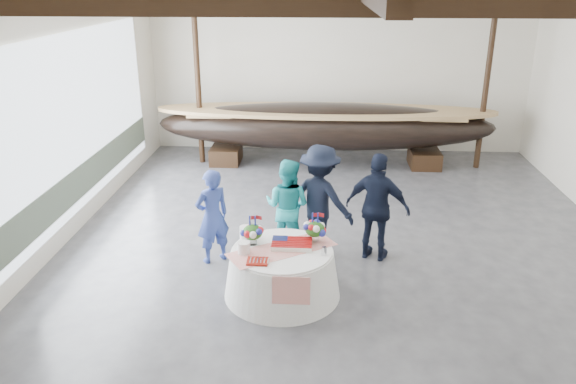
{
  "coord_description": "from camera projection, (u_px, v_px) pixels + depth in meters",
  "views": [
    {
      "loc": [
        -0.41,
        -9.1,
        4.54
      ],
      "look_at": [
        -0.96,
        -0.31,
        1.12
      ],
      "focal_mm": 35.0,
      "sensor_mm": 36.0,
      "label": 1
    }
  ],
  "objects": [
    {
      "name": "pavilion_structure",
      "position": [
        349.0,
        9.0,
        9.38
      ],
      "size": [
        9.8,
        11.76,
        4.5
      ],
      "color": "black",
      "rests_on": "ground"
    },
    {
      "name": "open_bay",
      "position": [
        83.0,
        128.0,
        10.65
      ],
      "size": [
        0.03,
        7.0,
        3.2
      ],
      "color": "silver",
      "rests_on": "ground"
    },
    {
      "name": "tabletop_items",
      "position": [
        280.0,
        235.0,
        8.38
      ],
      "size": [
        1.66,
        1.34,
        0.4
      ],
      "color": "red",
      "rests_on": "banquet_table"
    },
    {
      "name": "guest_man_left",
      "position": [
        320.0,
        199.0,
        9.59
      ],
      "size": [
        1.42,
        1.21,
        1.91
      ],
      "primitive_type": "imported",
      "rotation": [
        0.0,
        0.0,
        2.65
      ],
      "color": "black",
      "rests_on": "ground"
    },
    {
      "name": "wall_left",
      "position": [
        53.0,
        119.0,
        9.56
      ],
      "size": [
        0.02,
        12.0,
        4.5
      ],
      "primitive_type": "cube",
      "color": "silver",
      "rests_on": "ground"
    },
    {
      "name": "floor",
      "position": [
        342.0,
        245.0,
        10.09
      ],
      "size": [
        10.0,
        12.0,
        0.01
      ],
      "primitive_type": "cube",
      "color": "#3D3D42",
      "rests_on": "ground"
    },
    {
      "name": "guest_woman_teal",
      "position": [
        287.0,
        206.0,
        9.6
      ],
      "size": [
        0.98,
        0.87,
        1.68
      ],
      "primitive_type": "imported",
      "rotation": [
        0.0,
        0.0,
        2.8
      ],
      "color": "teal",
      "rests_on": "ground"
    },
    {
      "name": "wall_front",
      "position": [
        379.0,
        347.0,
        3.69
      ],
      "size": [
        10.0,
        0.02,
        4.5
      ],
      "primitive_type": "cube",
      "color": "silver",
      "rests_on": "ground"
    },
    {
      "name": "longboat_display",
      "position": [
        325.0,
        126.0,
        14.05
      ],
      "size": [
        8.44,
        1.69,
        1.58
      ],
      "color": "black",
      "rests_on": "ground"
    },
    {
      "name": "guest_man_right",
      "position": [
        377.0,
        207.0,
        9.31
      ],
      "size": [
        1.18,
        0.83,
        1.87
      ],
      "primitive_type": "imported",
      "rotation": [
        0.0,
        0.0,
        2.76
      ],
      "color": "black",
      "rests_on": "ground"
    },
    {
      "name": "banquet_table",
      "position": [
        282.0,
        272.0,
        8.42
      ],
      "size": [
        1.75,
        1.75,
        0.75
      ],
      "color": "silver",
      "rests_on": "ground"
    },
    {
      "name": "wall_back",
      "position": [
        339.0,
        68.0,
        14.86
      ],
      "size": [
        10.0,
        0.02,
        4.5
      ],
      "primitive_type": "cube",
      "color": "silver",
      "rests_on": "ground"
    },
    {
      "name": "guest_woman_blue",
      "position": [
        212.0,
        216.0,
        9.26
      ],
      "size": [
        0.71,
        0.67,
        1.63
      ],
      "primitive_type": "imported",
      "rotation": [
        0.0,
        0.0,
        3.78
      ],
      "color": "navy",
      "rests_on": "ground"
    }
  ]
}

